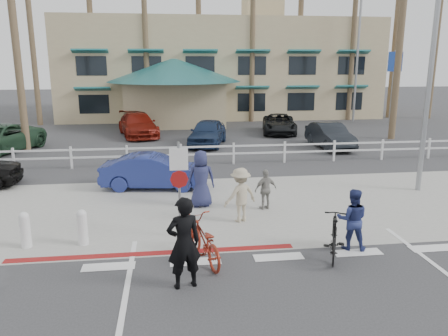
{
  "coord_description": "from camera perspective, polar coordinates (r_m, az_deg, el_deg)",
  "views": [
    {
      "loc": [
        -2.54,
        -8.86,
        4.59
      ],
      "look_at": [
        -0.92,
        3.72,
        1.5
      ],
      "focal_mm": 35.0,
      "sensor_mm": 36.0,
      "label": 1
    }
  ],
  "objects": [
    {
      "name": "bollard_0",
      "position": [
        11.83,
        -18.0,
        -7.37
      ],
      "size": [
        0.26,
        0.26,
        0.95
      ],
      "primitive_type": null,
      "color": "silver",
      "rests_on": "ground"
    },
    {
      "name": "palm_8",
      "position": [
        39.59,
        21.59,
        17.01
      ],
      "size": [
        4.0,
        4.0,
        15.0
      ],
      "primitive_type": null,
      "color": "#15381A",
      "rests_on": "ground"
    },
    {
      "name": "palm_4",
      "position": [
        35.07,
        -3.34,
        18.44
      ],
      "size": [
        4.0,
        4.0,
        15.0
      ],
      "primitive_type": null,
      "color": "#15381A",
      "rests_on": "ground"
    },
    {
      "name": "rider_red",
      "position": [
        9.09,
        -5.26,
        -9.74
      ],
      "size": [
        0.81,
        0.64,
        1.97
      ],
      "primitive_type": "imported",
      "rotation": [
        0.0,
        0.0,
        3.39
      ],
      "color": "black",
      "rests_on": "ground"
    },
    {
      "name": "cross_street",
      "position": [
        18.14,
        0.95,
        -0.95
      ],
      "size": [
        40.0,
        5.0,
        0.01
      ],
      "primitive_type": "cube",
      "color": "#333335",
      "rests_on": "ground"
    },
    {
      "name": "curb_red",
      "position": [
        11.06,
        -9.21,
        -10.96
      ],
      "size": [
        7.0,
        0.25,
        0.02
      ],
      "primitive_type": "cube",
      "color": "maroon",
      "rests_on": "ground"
    },
    {
      "name": "palm_5",
      "position": [
        34.54,
        3.74,
        16.85
      ],
      "size": [
        4.0,
        4.0,
        13.0
      ],
      "primitive_type": null,
      "color": "#15381A",
      "rests_on": "ground"
    },
    {
      "name": "lot_car_4",
      "position": [
        28.2,
        -11.18,
        5.57
      ],
      "size": [
        3.06,
        5.33,
        1.45
      ],
      "primitive_type": "imported",
      "rotation": [
        0.0,
        0.0,
        0.22
      ],
      "color": "maroon",
      "rests_on": "ground"
    },
    {
      "name": "building",
      "position": [
        40.13,
        -0.88,
        15.22
      ],
      "size": [
        28.0,
        16.0,
        11.3
      ],
      "primitive_type": null,
      "color": "tan",
      "rests_on": "ground"
    },
    {
      "name": "streetlight_1",
      "position": [
        35.93,
        17.0,
        13.38
      ],
      "size": [
        0.6,
        2.0,
        9.5
      ],
      "primitive_type": null,
      "color": "gray",
      "rests_on": "ground"
    },
    {
      "name": "bike_black",
      "position": [
        10.89,
        14.19,
        -8.62
      ],
      "size": [
        1.12,
        1.84,
        1.07
      ],
      "primitive_type": "imported",
      "rotation": [
        0.0,
        0.0,
        2.77
      ],
      "color": "black",
      "rests_on": "ground"
    },
    {
      "name": "lot_car_3",
      "position": [
        24.5,
        13.66,
        4.12
      ],
      "size": [
        1.6,
        4.15,
        1.35
      ],
      "primitive_type": "imported",
      "rotation": [
        0.0,
        0.0,
        0.04
      ],
      "color": "black",
      "rests_on": "ground"
    },
    {
      "name": "pedestrian_a",
      "position": [
        12.76,
        2.16,
        -3.55
      ],
      "size": [
        1.2,
        0.97,
        1.62
      ],
      "primitive_type": "imported",
      "rotation": [
        0.0,
        0.0,
        3.55
      ],
      "color": "tan",
      "rests_on": "ground"
    },
    {
      "name": "palm_1",
      "position": [
        35.21,
        -23.86,
        15.7
      ],
      "size": [
        4.0,
        4.0,
        13.0
      ],
      "primitive_type": null,
      "color": "#15381A",
      "rests_on": "ground"
    },
    {
      "name": "palm_2",
      "position": [
        35.45,
        -17.09,
        18.66
      ],
      "size": [
        4.0,
        4.0,
        16.0
      ],
      "primitive_type": null,
      "color": "#15381A",
      "rests_on": "ground"
    },
    {
      "name": "bollard_1",
      "position": [
        12.18,
        -24.54,
        -7.36
      ],
      "size": [
        0.26,
        0.26,
        0.95
      ],
      "primitive_type": null,
      "color": "silver",
      "rests_on": "ground"
    },
    {
      "name": "palm_10",
      "position": [
        25.04,
        -25.68,
        15.64
      ],
      "size": [
        4.0,
        4.0,
        12.0
      ],
      "primitive_type": null,
      "color": "#15381A",
      "rests_on": "ground"
    },
    {
      "name": "palm_11",
      "position": [
        28.41,
        22.24,
        17.6
      ],
      "size": [
        4.0,
        4.0,
        14.0
      ],
      "primitive_type": null,
      "color": "#15381A",
      "rests_on": "ground"
    },
    {
      "name": "info_sign",
      "position": [
        35.06,
        21.14,
        9.88
      ],
      "size": [
        1.2,
        0.16,
        5.6
      ],
      "primitive_type": null,
      "color": "navy",
      "rests_on": "ground"
    },
    {
      "name": "sign_post",
      "position": [
        11.5,
        -5.86,
        -2.23
      ],
      "size": [
        0.5,
        0.1,
        2.9
      ],
      "primitive_type": null,
      "color": "gray",
      "rests_on": "ground"
    },
    {
      "name": "rail_fence",
      "position": [
        20.02,
        1.55,
        1.91
      ],
      "size": [
        29.4,
        0.16,
        1.0
      ],
      "primitive_type": null,
      "color": "silver",
      "rests_on": "ground"
    },
    {
      "name": "pedestrian_b",
      "position": [
        14.06,
        -3.02,
        -1.43
      ],
      "size": [
        0.95,
        0.65,
        1.86
      ],
      "primitive_type": "imported",
      "rotation": [
        0.0,
        0.0,
        3.21
      ],
      "color": "#242850",
      "rests_on": "ground"
    },
    {
      "name": "bike_path",
      "position": [
        8.64,
        11.61,
        -18.71
      ],
      "size": [
        12.0,
        16.0,
        0.01
      ],
      "primitive_type": "cube",
      "color": "#333335",
      "rests_on": "ground"
    },
    {
      "name": "parking_lot",
      "position": [
        27.37,
        -1.92,
        4.05
      ],
      "size": [
        50.0,
        16.0,
        0.01
      ],
      "primitive_type": "cube",
      "color": "#333335",
      "rests_on": "ground"
    },
    {
      "name": "rider_black",
      "position": [
        11.37,
        16.39,
        -6.45
      ],
      "size": [
        0.91,
        0.8,
        1.57
      ],
      "primitive_type": "imported",
      "rotation": [
        0.0,
        0.0,
        2.83
      ],
      "color": "navy",
      "rests_on": "ground"
    },
    {
      "name": "car_white_sedan",
      "position": [
        16.38,
        -9.1,
        -0.43
      ],
      "size": [
        4.03,
        1.84,
        1.28
      ],
      "primitive_type": "imported",
      "rotation": [
        0.0,
        0.0,
        1.44
      ],
      "color": "navy",
      "rests_on": "ground"
    },
    {
      "name": "ground",
      "position": [
        10.3,
        7.96,
        -12.93
      ],
      "size": [
        140.0,
        140.0,
        0.0
      ],
      "primitive_type": "plane",
      "color": "#333335"
    },
    {
      "name": "lot_car_5",
      "position": [
        29.02,
        7.22,
        5.75
      ],
      "size": [
        2.92,
        4.84,
        1.26
      ],
      "primitive_type": "imported",
      "rotation": [
        0.0,
        0.0,
        -0.2
      ],
      "color": "black",
      "rests_on": "ground"
    },
    {
      "name": "palm_3",
      "position": [
        33.98,
        -10.27,
        17.57
      ],
      "size": [
        4.0,
        4.0,
        14.0
      ],
      "primitive_type": null,
      "color": "#15381A",
      "rests_on": "ground"
    },
    {
      "name": "sidewalk_plaza",
      "position": [
        14.35,
        3.26,
        -4.96
      ],
      "size": [
        22.0,
        7.0,
        0.01
      ],
      "primitive_type": "cube",
      "color": "gray",
      "rests_on": "ground"
    },
    {
      "name": "palm_7",
      "position": [
        36.93,
        16.6,
        16.91
      ],
      "size": [
        4.0,
        4.0,
        14.0
      ],
      "primitive_type": null,
      "color": "#15381A",
      "rests_on": "ground"
    },
    {
      "name": "palm_9",
      "position": [
        40.18,
        26.05,
        15.1
      ],
      "size": [
        4.0,
        4.0,
        13.0
      ],
      "primitive_type": null,
      "color": "#15381A",
      "rests_on": "ground"
    },
    {
      "name": "streetlight_0",
      "position": [
        16.97,
        25.46,
        12.1
      ],
      "size": [
        0.6,
        2.0,
        9.0
      ],
      "primitive_type": null,
      "color": "gray",
      "rests_on": "ground"
    },
    {
      "name": "bike_red",
      "position": [
        10.38,
        -2.67,
        -9.42
      ],
      "size": [
        1.18,
        2.09,
        1.04
      ],
      "primitive_type": "imported",
      "rotation": [
        0.0,
        0.0,
        3.4
      ],
      "color": "maroon",
      "rests_on": "ground"
    },
    {
      "name": "lot_car_2",
      "position": [
        24.61,
        -2.17,
        4.66
      ],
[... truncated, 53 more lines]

